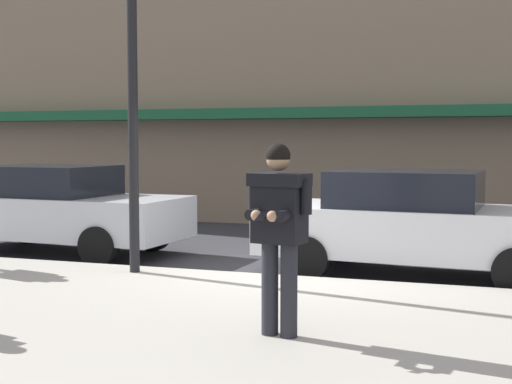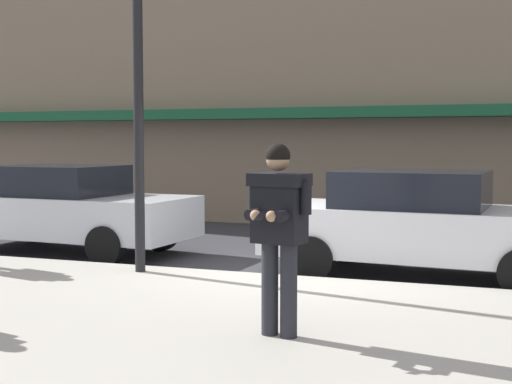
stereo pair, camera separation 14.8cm
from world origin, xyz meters
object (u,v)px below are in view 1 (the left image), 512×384
at_px(parked_sedan_near, 56,209).
at_px(street_lamp_post, 132,55).
at_px(man_texting_on_phone, 279,218).
at_px(parked_sedan_mid, 415,223).

xyz_separation_m(parked_sedan_near, street_lamp_post, (2.50, -1.83, 2.35)).
relative_size(man_texting_on_phone, street_lamp_post, 0.37).
distance_m(man_texting_on_phone, street_lamp_post, 4.24).
height_order(parked_sedan_near, parked_sedan_mid, same).
distance_m(parked_sedan_mid, man_texting_on_phone, 4.22).
bearing_deg(street_lamp_post, parked_sedan_near, 143.88).
height_order(parked_sedan_mid, street_lamp_post, street_lamp_post).
bearing_deg(parked_sedan_near, man_texting_on_phone, -39.04).
bearing_deg(parked_sedan_mid, parked_sedan_near, 177.93).
bearing_deg(parked_sedan_near, street_lamp_post, -36.12).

